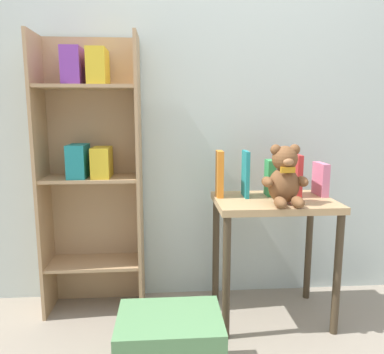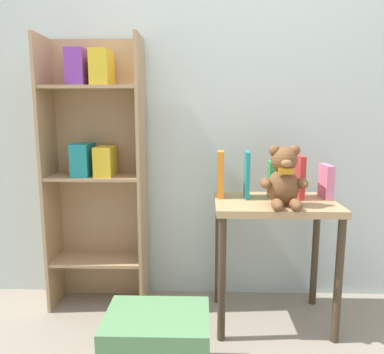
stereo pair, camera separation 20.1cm
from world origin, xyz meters
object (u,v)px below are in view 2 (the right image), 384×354
book_standing_green (273,179)px  bookshelf_side (97,160)px  storage_bin (157,347)px  book_standing_orange (220,174)px  book_standing_teal (247,175)px  teddy_bear (284,179)px  display_table (274,222)px  book_standing_red (300,177)px  book_standing_pink (326,181)px

book_standing_green → bookshelf_side: bearing=176.1°
bookshelf_side → storage_bin: size_ratio=3.53×
book_standing_orange → book_standing_teal: size_ratio=1.00×
bookshelf_side → storage_bin: bearing=-58.2°
teddy_bear → display_table: bearing=97.2°
bookshelf_side → book_standing_red: bookshelf_side is taller
book_standing_teal → storage_bin: (-0.43, -0.55, -0.66)m
book_standing_orange → book_standing_green: (0.29, 0.01, -0.03)m
display_table → book_standing_pink: 0.36m
display_table → book_standing_green: book_standing_green is taller
teddy_bear → book_standing_teal: size_ratio=1.20×
display_table → teddy_bear: 0.28m
book_standing_red → storage_bin: book_standing_red is taller
bookshelf_side → book_standing_green: bookshelf_side is taller
bookshelf_side → book_standing_green: (0.99, -0.11, -0.09)m
bookshelf_side → book_standing_pink: size_ratio=8.52×
display_table → book_standing_red: size_ratio=2.93×
display_table → book_standing_orange: book_standing_orange is taller
teddy_bear → book_standing_pink: size_ratio=1.66×
bookshelf_side → book_standing_green: 1.00m
book_standing_orange → book_standing_teal: (0.14, -0.01, -0.00)m
bookshelf_side → display_table: bearing=-11.4°
display_table → book_standing_teal: bearing=152.9°
book_standing_green → book_standing_red: (0.14, -0.02, 0.02)m
display_table → book_standing_teal: size_ratio=2.69×
book_standing_orange → storage_bin: size_ratio=0.58×
display_table → book_standing_red: 0.28m
book_standing_pink → book_standing_green: bearing=176.5°
book_standing_pink → storage_bin: size_ratio=0.41×
display_table → storage_bin: (-0.57, -0.48, -0.41)m
teddy_bear → book_standing_green: (-0.01, 0.21, -0.04)m
teddy_bear → book_standing_red: (0.13, 0.19, -0.02)m
book_standing_teal → storage_bin: book_standing_teal is taller
teddy_bear → book_standing_teal: 0.25m
book_standing_orange → storage_bin: 0.91m
book_standing_teal → book_standing_green: (0.14, 0.02, -0.03)m
book_standing_green → book_standing_orange: bearing=-175.3°
book_standing_green → book_standing_teal: bearing=-170.0°
bookshelf_side → book_standing_teal: size_ratio=6.14×
book_standing_teal → display_table: bearing=-25.7°
book_standing_teal → storage_bin: bearing=-126.4°
teddy_bear → book_standing_pink: 0.34m
bookshelf_side → book_standing_red: bearing=-6.3°
book_standing_orange → book_standing_red: bearing=0.1°
book_standing_teal → book_standing_orange: bearing=178.5°
book_standing_orange → book_standing_teal: book_standing_orange is taller
book_standing_pink → teddy_bear: bearing=-144.7°
bookshelf_side → book_standing_orange: 0.72m
book_standing_teal → book_standing_red: bearing=1.7°
book_standing_orange → bookshelf_side: bearing=171.3°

